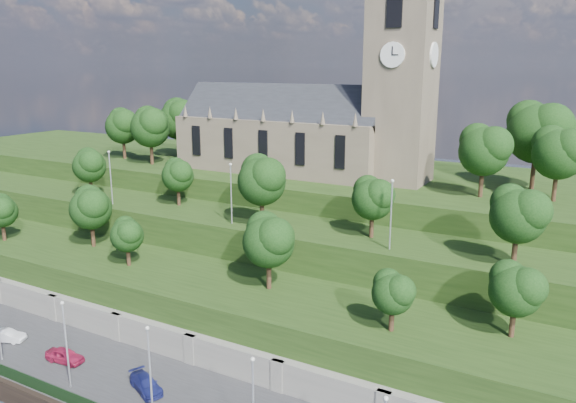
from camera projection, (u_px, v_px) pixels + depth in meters
The scene contains 15 objects.
promenade at pixel (116, 384), 53.86m from camera, with size 160.00×12.00×2.00m, color #2D2D30.
fence at pixel (68, 397), 48.90m from camera, with size 160.00×0.10×1.20m, color black.
retaining_wall at pixel (157, 343), 58.57m from camera, with size 160.00×2.10×5.00m.
embankment_lower at pixel (193, 309), 63.33m from camera, with size 160.00×12.00×8.00m, color #1D3411.
embankment_upper at pixel (246, 263), 72.19m from camera, with size 160.00×10.00×12.00m, color #1D3411.
hilltop at pixel (318, 214), 89.65m from camera, with size 160.00×32.00×15.00m, color #1D3411.
church at pixel (312, 123), 82.30m from camera, with size 38.60×12.35×27.60m.
trees_lower at pixel (198, 233), 61.37m from camera, with size 67.91×8.74×8.10m.
trees_upper at pixel (276, 183), 66.13m from camera, with size 63.90×8.06×8.60m.
trees_hilltop at pixel (326, 129), 80.74m from camera, with size 73.84×16.97×11.42m.
lamp_posts_promenade at pixel (66, 338), 50.44m from camera, with size 60.36×0.36×8.46m.
lamp_posts_upper at pixel (231, 189), 67.18m from camera, with size 40.36×0.36×7.48m.
car_left at pixel (65, 355), 55.71m from camera, with size 1.65×4.09×1.39m, color #A21B3F.
car_middle at pixel (7, 336), 59.88m from camera, with size 1.36×3.89×1.28m, color silver.
car_right at pixel (146, 384), 50.84m from camera, with size 1.81×4.46×1.29m, color navy.
Camera 1 is at (37.91, -28.00, 30.82)m, focal length 35.00 mm.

